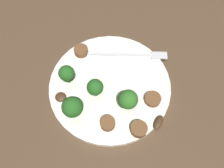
% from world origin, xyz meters
% --- Properties ---
extents(ground_plane, '(1.40, 1.40, 0.00)m').
position_xyz_m(ground_plane, '(0.00, 0.00, 0.00)').
color(ground_plane, '#4C3826').
extents(plate, '(0.25, 0.25, 0.01)m').
position_xyz_m(plate, '(0.00, 0.00, 0.01)').
color(plate, white).
rests_on(plate, ground_plane).
extents(fork, '(0.18, 0.02, 0.00)m').
position_xyz_m(fork, '(0.05, 0.07, 0.01)').
color(fork, silver).
rests_on(fork, plate).
extents(broccoli_floret_0, '(0.04, 0.04, 0.05)m').
position_xyz_m(broccoli_floret_0, '(0.03, -0.05, 0.04)').
color(broccoli_floret_0, '#347525').
rests_on(broccoli_floret_0, plate).
extents(broccoli_floret_1, '(0.04, 0.04, 0.05)m').
position_xyz_m(broccoli_floret_1, '(-0.07, -0.06, 0.05)').
color(broccoli_floret_1, '#296420').
rests_on(broccoli_floret_1, plate).
extents(broccoli_floret_2, '(0.03, 0.03, 0.05)m').
position_xyz_m(broccoli_floret_2, '(-0.03, -0.02, 0.04)').
color(broccoli_floret_2, '#296420').
rests_on(broccoli_floret_2, plate).
extents(broccoli_floret_3, '(0.03, 0.03, 0.05)m').
position_xyz_m(broccoli_floret_3, '(-0.08, 0.01, 0.04)').
color(broccoli_floret_3, '#296420').
rests_on(broccoli_floret_3, plate).
extents(sausage_slice_0, '(0.04, 0.04, 0.01)m').
position_xyz_m(sausage_slice_0, '(0.08, -0.04, 0.02)').
color(sausage_slice_0, brown).
rests_on(sausage_slice_0, plate).
extents(sausage_slice_1, '(0.04, 0.04, 0.02)m').
position_xyz_m(sausage_slice_1, '(0.05, -0.10, 0.02)').
color(sausage_slice_1, brown).
rests_on(sausage_slice_1, plate).
extents(sausage_slice_2, '(0.03, 0.03, 0.02)m').
position_xyz_m(sausage_slice_2, '(-0.01, -0.08, 0.02)').
color(sausage_slice_2, brown).
rests_on(sausage_slice_2, plate).
extents(sausage_slice_3, '(0.04, 0.04, 0.01)m').
position_xyz_m(sausage_slice_3, '(-0.06, 0.08, 0.02)').
color(sausage_slice_3, brown).
rests_on(sausage_slice_3, plate).
extents(mushroom_0, '(0.03, 0.03, 0.01)m').
position_xyz_m(mushroom_0, '(-0.10, -0.03, 0.02)').
color(mushroom_0, '#422B19').
rests_on(mushroom_0, plate).
extents(mushroom_1, '(0.03, 0.03, 0.01)m').
position_xyz_m(mushroom_1, '(0.09, -0.08, 0.02)').
color(mushroom_1, '#422B19').
rests_on(mushroom_1, plate).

